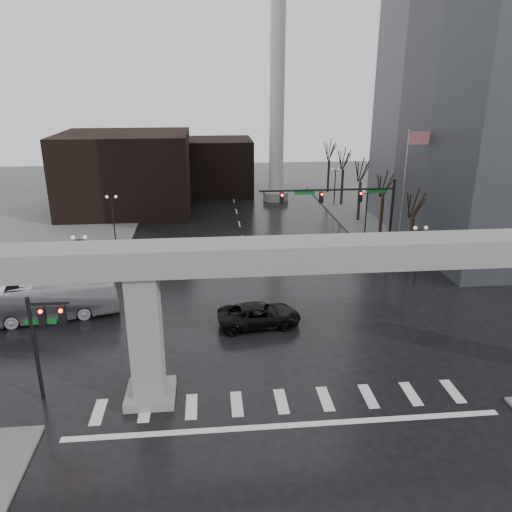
% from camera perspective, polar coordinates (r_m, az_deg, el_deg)
% --- Properties ---
extents(ground, '(160.00, 160.00, 0.00)m').
position_cam_1_polar(ground, '(28.72, 2.62, -15.09)').
color(ground, black).
rests_on(ground, ground).
extents(sidewalk_ne, '(28.00, 36.00, 0.15)m').
position_cam_1_polar(sidewalk_ne, '(68.27, 20.38, 4.55)').
color(sidewalk_ne, '#63615E').
rests_on(sidewalk_ne, ground).
extents(sidewalk_nw, '(28.00, 36.00, 0.15)m').
position_cam_1_polar(sidewalk_nw, '(65.53, -25.40, 3.28)').
color(sidewalk_nw, '#63615E').
rests_on(sidewalk_nw, ground).
extents(elevated_guideway, '(48.00, 2.60, 8.70)m').
position_cam_1_polar(elevated_guideway, '(25.66, 5.66, -2.13)').
color(elevated_guideway, gray).
rests_on(elevated_guideway, ground).
extents(building_far_left, '(16.00, 14.00, 10.00)m').
position_cam_1_polar(building_far_left, '(67.17, -14.59, 9.23)').
color(building_far_left, black).
rests_on(building_far_left, ground).
extents(building_far_mid, '(10.00, 10.00, 8.00)m').
position_cam_1_polar(building_far_mid, '(76.39, -4.36, 10.22)').
color(building_far_mid, black).
rests_on(building_far_mid, ground).
extents(smokestack, '(3.60, 3.60, 30.00)m').
position_cam_1_polar(smokestack, '(70.09, 2.42, 17.11)').
color(smokestack, silver).
rests_on(smokestack, ground).
extents(signal_mast_arm, '(12.12, 0.43, 8.00)m').
position_cam_1_polar(signal_mast_arm, '(45.22, 10.78, 5.79)').
color(signal_mast_arm, black).
rests_on(signal_mast_arm, ground).
extents(signal_left_pole, '(2.30, 0.30, 6.00)m').
position_cam_1_polar(signal_left_pole, '(28.21, -23.12, -7.88)').
color(signal_left_pole, black).
rests_on(signal_left_pole, ground).
extents(flagpole_assembly, '(2.06, 0.12, 12.00)m').
position_cam_1_polar(flagpole_assembly, '(49.90, 16.94, 8.57)').
color(flagpole_assembly, silver).
rests_on(flagpole_assembly, ground).
extents(lamp_right_0, '(1.22, 0.32, 5.11)m').
position_cam_1_polar(lamp_right_0, '(43.03, 18.10, 1.19)').
color(lamp_right_0, black).
rests_on(lamp_right_0, ground).
extents(lamp_right_1, '(1.22, 0.32, 5.11)m').
position_cam_1_polar(lamp_right_1, '(55.62, 12.54, 5.73)').
color(lamp_right_1, black).
rests_on(lamp_right_1, ground).
extents(lamp_right_2, '(1.22, 0.32, 5.11)m').
position_cam_1_polar(lamp_right_2, '(68.76, 9.03, 8.54)').
color(lamp_right_2, black).
rests_on(lamp_right_2, ground).
extents(lamp_left_0, '(1.22, 0.32, 5.11)m').
position_cam_1_polar(lamp_left_0, '(40.76, -19.36, 0.03)').
color(lamp_left_0, black).
rests_on(lamp_left_0, ground).
extents(lamp_left_1, '(1.22, 0.32, 5.11)m').
position_cam_1_polar(lamp_left_1, '(53.88, -16.07, 4.99)').
color(lamp_left_1, black).
rests_on(lamp_left_1, ground).
extents(lamp_left_2, '(1.22, 0.32, 5.11)m').
position_cam_1_polar(lamp_left_2, '(67.36, -14.05, 7.98)').
color(lamp_left_2, black).
rests_on(lamp_left_2, ground).
extents(tree_right_0, '(1.09, 1.58, 7.50)m').
position_cam_1_polar(tree_right_0, '(47.14, 17.29, 1.96)').
color(tree_right_0, black).
rests_on(tree_right_0, ground).
extents(tree_right_1, '(1.09, 1.61, 7.67)m').
position_cam_1_polar(tree_right_1, '(54.28, 14.16, 4.58)').
color(tree_right_1, black).
rests_on(tree_right_1, ground).
extents(tree_right_2, '(1.10, 1.63, 7.85)m').
position_cam_1_polar(tree_right_2, '(61.64, 11.75, 6.58)').
color(tree_right_2, black).
rests_on(tree_right_2, ground).
extents(tree_right_3, '(1.11, 1.66, 8.02)m').
position_cam_1_polar(tree_right_3, '(69.14, 9.85, 8.14)').
color(tree_right_3, black).
rests_on(tree_right_3, ground).
extents(tree_right_4, '(1.12, 1.69, 8.19)m').
position_cam_1_polar(tree_right_4, '(76.73, 8.30, 9.39)').
color(tree_right_4, black).
rests_on(tree_right_4, ground).
extents(pickup_truck, '(6.02, 3.24, 1.61)m').
position_cam_1_polar(pickup_truck, '(35.00, 0.39, -6.76)').
color(pickup_truck, black).
rests_on(pickup_truck, ground).
extents(city_bus, '(10.71, 4.45, 2.91)m').
position_cam_1_polar(city_bus, '(38.82, -23.23, -4.65)').
color(city_bus, '#AAA9AE').
rests_on(city_bus, ground).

